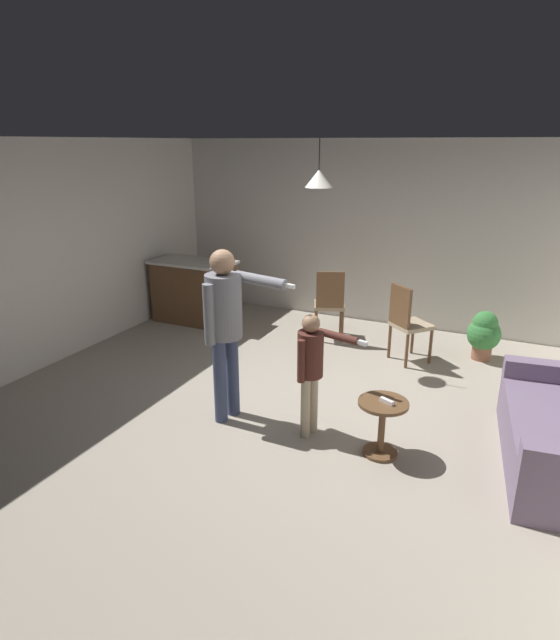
{
  "coord_description": "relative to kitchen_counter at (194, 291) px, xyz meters",
  "views": [
    {
      "loc": [
        2.01,
        -4.44,
        2.64
      ],
      "look_at": [
        -0.03,
        -0.08,
        1.0
      ],
      "focal_mm": 29.36,
      "sensor_mm": 36.0,
      "label": 1
    }
  ],
  "objects": [
    {
      "name": "wall_back",
      "position": [
        2.45,
        1.21,
        0.87
      ],
      "size": [
        6.4,
        0.1,
        2.7
      ],
      "primitive_type": "cube",
      "color": "beige",
      "rests_on": "ground"
    },
    {
      "name": "person_adult",
      "position": [
        2.0,
        -2.4,
        0.59
      ],
      "size": [
        0.88,
        0.49,
        1.72
      ],
      "rotation": [
        0.0,
        0.0,
        -1.79
      ],
      "color": "#384260",
      "rests_on": "ground"
    },
    {
      "name": "wall_left",
      "position": [
        -0.75,
        -1.99,
        0.87
      ],
      "size": [
        0.1,
        6.4,
        2.7
      ],
      "primitive_type": "cube",
      "color": "beige",
      "rests_on": "ground"
    },
    {
      "name": "ground",
      "position": [
        2.45,
        -1.99,
        -0.48
      ],
      "size": [
        7.68,
        7.68,
        0.0
      ],
      "primitive_type": "plane",
      "color": "#9E9384"
    },
    {
      "name": "side_table_by_couch",
      "position": [
        3.56,
        -2.39,
        -0.15
      ],
      "size": [
        0.44,
        0.44,
        0.52
      ],
      "color": "brown",
      "rests_on": "ground"
    },
    {
      "name": "person_child",
      "position": [
        2.86,
        -2.34,
        0.26
      ],
      "size": [
        0.64,
        0.34,
        1.2
      ],
      "rotation": [
        0.0,
        0.0,
        -1.81
      ],
      "color": "tan",
      "rests_on": "ground"
    },
    {
      "name": "dining_chair_by_counter",
      "position": [
        2.14,
        0.13,
        0.07
      ],
      "size": [
        0.55,
        0.55,
        1.0
      ],
      "rotation": [
        0.0,
        0.0,
        0.38
      ],
      "color": "brown",
      "rests_on": "ground"
    },
    {
      "name": "spare_remote_on_table",
      "position": [
        3.59,
        -2.41,
        0.06
      ],
      "size": [
        0.13,
        0.09,
        0.04
      ],
      "primitive_type": "cube",
      "rotation": [
        0.0,
        0.0,
        1.14
      ],
      "color": "white",
      "rests_on": "side_table_by_couch"
    },
    {
      "name": "ceiling_light_pendant",
      "position": [
        2.26,
        -0.68,
        1.77
      ],
      "size": [
        0.32,
        0.32,
        0.55
      ],
      "color": "silver"
    },
    {
      "name": "dining_chair_near_wall",
      "position": [
        3.29,
        -0.21,
        0.07
      ],
      "size": [
        0.59,
        0.59,
        1.0
      ],
      "rotation": [
        0.0,
        0.0,
        5.57
      ],
      "color": "brown",
      "rests_on": "ground"
    },
    {
      "name": "potted_plant_corner",
      "position": [
        4.17,
        0.29,
        -0.13
      ],
      "size": [
        0.42,
        0.42,
        0.64
      ],
      "color": "brown",
      "rests_on": "ground"
    },
    {
      "name": "kitchen_counter",
      "position": [
        0.0,
        0.0,
        0.0
      ],
      "size": [
        1.26,
        0.66,
        0.95
      ],
      "color": "brown",
      "rests_on": "ground"
    }
  ]
}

